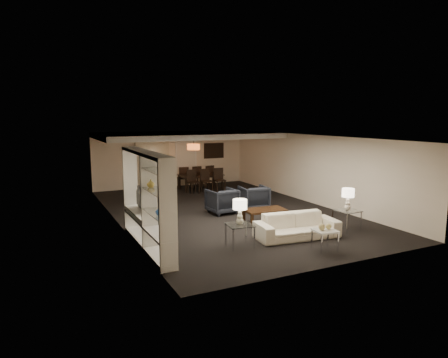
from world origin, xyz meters
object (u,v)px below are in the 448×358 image
sofa (297,226)px  coffee_table (265,216)px  dining_table (201,182)px  side_table_right (347,220)px  vase_amber (151,183)px  table_lamp_left (240,212)px  floor_speaker (171,213)px  vase_blue (159,211)px  marble_table (325,240)px  television (139,199)px  chair_nr (220,180)px  chair_nm (207,181)px  armchair_right (254,198)px  chair_fr (208,176)px  table_lamp_right (348,199)px  chair_fl (183,177)px  side_table_left (240,236)px  pendant_light (193,147)px  chair_nl (194,182)px  chair_fm (195,177)px  floor_lamp (153,171)px

sofa → coffee_table: sofa is taller
coffee_table → dining_table: dining_table is taller
side_table_right → vase_amber: bearing=175.2°
dining_table → table_lamp_left: bearing=-105.3°
floor_speaker → vase_amber: bearing=-135.0°
sofa → vase_blue: bearing=-170.7°
marble_table → television: television is taller
floor_speaker → chair_nr: (3.93, 5.34, -0.14)m
side_table_right → chair_nm: (-1.28, 6.92, 0.20)m
chair_nm → armchair_right: bearing=-89.7°
chair_nm → vase_amber: bearing=-125.3°
armchair_right → chair_fr: bearing=-88.2°
table_lamp_right → chair_fl: 8.44m
side_table_left → marble_table: 2.03m
coffee_table → table_lamp_left: bearing=-136.7°
floor_speaker → chair_fr: size_ratio=1.29×
pendant_light → chair_nr: (1.16, -0.07, -1.44)m
vase_amber → chair_fr: size_ratio=0.19×
marble_table → chair_fr: size_ratio=0.52×
dining_table → chair_nm: chair_nm is taller
marble_table → vase_amber: vase_amber is taller
floor_speaker → pendant_light: bearing=54.4°
side_table_left → chair_fl: bearing=79.5°
chair_nl → chair_nm: 0.60m
chair_fm → floor_lamp: bearing=-14.1°
side_table_right → chair_nr: 6.96m
side_table_left → side_table_right: same height
pendant_light → floor_lamp: (-1.23, 1.70, -1.16)m
chair_nm → side_table_right: bearing=-82.0°
chair_nm → chair_nr: size_ratio=1.00×
marble_table → chair_fl: 9.32m
side_table_left → table_lamp_left: bearing=0.0°
coffee_table → vase_amber: bearing=-163.0°
chair_nl → side_table_left: bearing=-108.5°
side_table_right → chair_fr: chair_fr is taller
sofa → vase_amber: size_ratio=11.87×
coffee_table → armchair_right: size_ratio=1.34×
television → table_lamp_right: bearing=-107.8°
chair_nm → chair_fl: 1.43m
chair_nl → chair_nr: (1.20, 0.00, 0.00)m
sofa → side_table_left: 1.70m
marble_table → vase_blue: bearing=166.1°
sofa → television: 4.17m
table_lamp_right → chair_nl: (-1.88, 6.92, -0.39)m
pendant_light → table_lamp_right: 7.30m
table_lamp_left → chair_fm: table_lamp_left is taller
pendant_light → side_table_left: pendant_light is taller
chair_nm → chair_nr: (0.60, 0.00, 0.00)m
sofa → floor_lamp: bearing=105.6°
side_table_left → vase_blue: (-2.05, -0.18, 0.87)m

